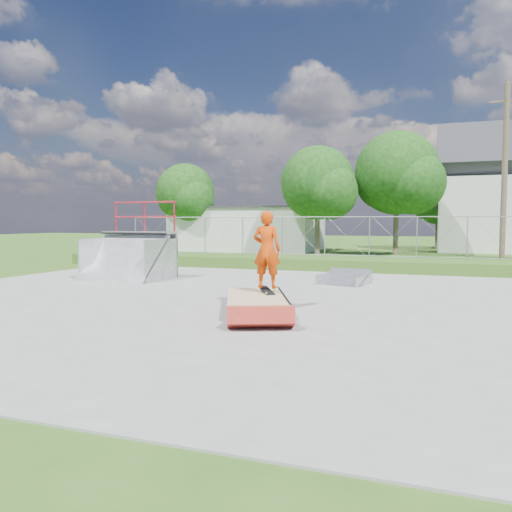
% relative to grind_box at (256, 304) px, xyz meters
% --- Properties ---
extents(ground, '(120.00, 120.00, 0.00)m').
position_rel_grind_box_xyz_m(ground, '(-0.83, 1.29, -0.20)').
color(ground, '#2D5317').
rests_on(ground, ground).
extents(concrete_pad, '(20.00, 16.00, 0.04)m').
position_rel_grind_box_xyz_m(concrete_pad, '(-0.83, 1.29, -0.18)').
color(concrete_pad, gray).
rests_on(concrete_pad, ground).
extents(grass_berm, '(24.00, 3.00, 0.50)m').
position_rel_grind_box_xyz_m(grass_berm, '(-0.83, 10.79, 0.05)').
color(grass_berm, '#2D5317').
rests_on(grass_berm, ground).
extents(grind_box, '(2.21, 2.96, 0.40)m').
position_rel_grind_box_xyz_m(grind_box, '(0.00, 0.00, 0.00)').
color(grind_box, maroon).
rests_on(grind_box, concrete_pad).
extents(quarter_pipe, '(2.94, 2.53, 2.82)m').
position_rel_grind_box_xyz_m(quarter_pipe, '(-6.46, 4.45, 1.21)').
color(quarter_pipe, gray).
rests_on(quarter_pipe, concrete_pad).
extents(flat_bank_ramp, '(1.71, 1.78, 0.44)m').
position_rel_grind_box_xyz_m(flat_bank_ramp, '(1.07, 5.69, 0.02)').
color(flat_bank_ramp, gray).
rests_on(flat_bank_ramp, concrete_pad).
extents(skateboard, '(0.63, 0.78, 0.13)m').
position_rel_grind_box_xyz_m(skateboard, '(0.12, 0.44, 0.24)').
color(skateboard, black).
rests_on(skateboard, grind_box).
extents(skater, '(0.67, 0.45, 1.82)m').
position_rel_grind_box_xyz_m(skater, '(0.12, 0.44, 1.15)').
color(skater, '#C83806').
rests_on(skater, grind_box).
extents(concrete_stairs, '(1.50, 1.60, 0.80)m').
position_rel_grind_box_xyz_m(concrete_stairs, '(-9.33, 9.99, 0.20)').
color(concrete_stairs, gray).
rests_on(concrete_stairs, ground).
extents(chain_link_fence, '(20.00, 0.06, 1.80)m').
position_rel_grind_box_xyz_m(chain_link_fence, '(-0.83, 11.79, 1.20)').
color(chain_link_fence, gray).
rests_on(chain_link_fence, grass_berm).
extents(utility_building_flat, '(10.00, 6.00, 3.00)m').
position_rel_grind_box_xyz_m(utility_building_flat, '(-8.83, 23.29, 1.30)').
color(utility_building_flat, beige).
rests_on(utility_building_flat, ground).
extents(gable_house, '(8.40, 6.08, 8.94)m').
position_rel_grind_box_xyz_m(gable_house, '(8.17, 27.29, 3.64)').
color(gable_house, beige).
rests_on(gable_house, ground).
extents(utility_pole, '(0.24, 0.24, 8.00)m').
position_rel_grind_box_xyz_m(utility_pole, '(6.67, 13.29, 3.80)').
color(utility_pole, brown).
rests_on(utility_pole, ground).
extents(tree_left_near, '(4.76, 4.48, 6.65)m').
position_rel_grind_box_xyz_m(tree_left_near, '(-2.58, 19.12, 4.04)').
color(tree_left_near, brown).
rests_on(tree_left_near, ground).
extents(tree_center, '(5.44, 5.12, 7.60)m').
position_rel_grind_box_xyz_m(tree_center, '(1.95, 21.10, 4.65)').
color(tree_center, brown).
rests_on(tree_center, ground).
extents(tree_left_far, '(4.42, 4.16, 6.18)m').
position_rel_grind_box_xyz_m(tree_left_far, '(-12.60, 21.13, 3.74)').
color(tree_left_far, brown).
rests_on(tree_left_far, ground).
extents(tree_back_mid, '(4.08, 3.84, 5.70)m').
position_rel_grind_box_xyz_m(tree_back_mid, '(4.38, 29.14, 3.43)').
color(tree_back_mid, brown).
rests_on(tree_back_mid, ground).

